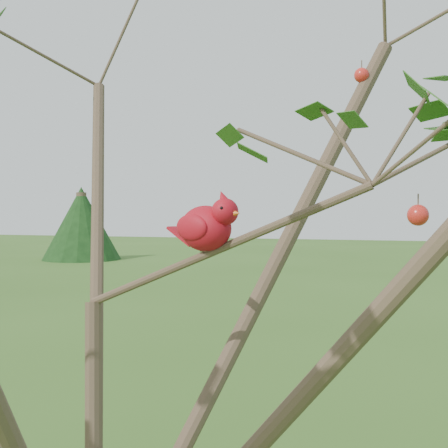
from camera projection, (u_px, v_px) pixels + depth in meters
The scene contains 3 objects.
crabapple_tree at pixel (96, 226), 1.23m from camera, with size 2.35×2.05×2.95m.
cardinal at pixel (208, 226), 1.26m from camera, with size 0.19×0.13×0.14m.
distant_trees at pixel (318, 221), 23.22m from camera, with size 42.54×12.45×3.58m.
Camera 1 is at (0.62, -1.13, 2.16)m, focal length 50.00 mm.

